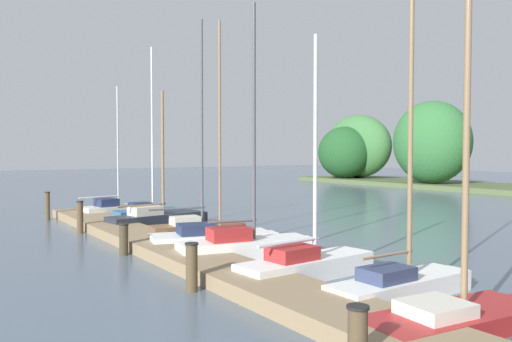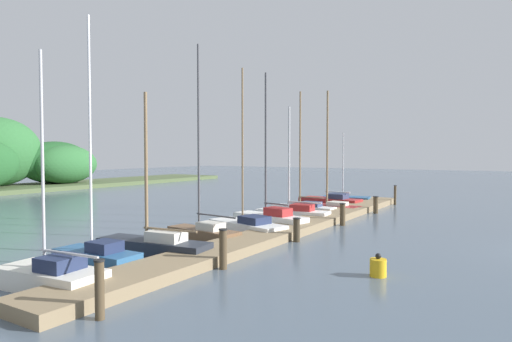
{
  "view_description": "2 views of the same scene",
  "coord_description": "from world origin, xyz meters",
  "px_view_note": "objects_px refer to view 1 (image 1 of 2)",
  "views": [
    {
      "loc": [
        12.33,
        4.85,
        3.14
      ],
      "look_at": [
        -1.49,
        14.08,
        2.5
      ],
      "focal_mm": 35.98,
      "sensor_mm": 36.0,
      "label": 1
    },
    {
      "loc": [
        -18.5,
        2.1,
        3.56
      ],
      "look_at": [
        -2.79,
        11.93,
        2.8
      ],
      "focal_mm": 31.13,
      "sensor_mm": 36.0,
      "label": 2
    }
  ],
  "objects_px": {
    "sailboat_1": "(150,212)",
    "mooring_piling_1": "(80,217)",
    "sailboat_3": "(198,225)",
    "sailboat_4": "(215,238)",
    "mooring_piling_3": "(192,267)",
    "mooring_piling_2": "(124,239)",
    "sailboat_0": "(116,209)",
    "sailboat_2": "(159,218)",
    "mooring_piling_4": "(358,341)",
    "mooring_piling_0": "(48,206)",
    "sailboat_6": "(310,262)",
    "sailboat_5": "(248,244)",
    "sailboat_8": "(457,310)",
    "sailboat_7": "(404,279)"
  },
  "relations": [
    {
      "from": "sailboat_2",
      "to": "mooring_piling_2",
      "type": "relative_size",
      "value": 5.87
    },
    {
      "from": "sailboat_1",
      "to": "sailboat_3",
      "type": "relative_size",
      "value": 0.98
    },
    {
      "from": "sailboat_4",
      "to": "sailboat_6",
      "type": "height_order",
      "value": "sailboat_4"
    },
    {
      "from": "sailboat_4",
      "to": "mooring_piling_4",
      "type": "relative_size",
      "value": 7.27
    },
    {
      "from": "mooring_piling_2",
      "to": "mooring_piling_1",
      "type": "bearing_deg",
      "value": 179.83
    },
    {
      "from": "sailboat_1",
      "to": "sailboat_3",
      "type": "xyz_separation_m",
      "value": [
        5.07,
        -0.17,
        0.02
      ]
    },
    {
      "from": "sailboat_4",
      "to": "mooring_piling_1",
      "type": "distance_m",
      "value": 6.18
    },
    {
      "from": "sailboat_1",
      "to": "mooring_piling_4",
      "type": "height_order",
      "value": "sailboat_1"
    },
    {
      "from": "sailboat_1",
      "to": "mooring_piling_0",
      "type": "height_order",
      "value": "sailboat_1"
    },
    {
      "from": "sailboat_5",
      "to": "sailboat_8",
      "type": "relative_size",
      "value": 1.01
    },
    {
      "from": "sailboat_0",
      "to": "mooring_piling_4",
      "type": "xyz_separation_m",
      "value": [
        18.94,
        -2.89,
        0.14
      ]
    },
    {
      "from": "sailboat_2",
      "to": "mooring_piling_0",
      "type": "height_order",
      "value": "sailboat_2"
    },
    {
      "from": "sailboat_3",
      "to": "mooring_piling_1",
      "type": "xyz_separation_m",
      "value": [
        -3.18,
        -3.41,
        0.21
      ]
    },
    {
      "from": "sailboat_1",
      "to": "sailboat_8",
      "type": "height_order",
      "value": "sailboat_1"
    },
    {
      "from": "mooring_piling_2",
      "to": "sailboat_0",
      "type": "bearing_deg",
      "value": 163.05
    },
    {
      "from": "sailboat_2",
      "to": "sailboat_3",
      "type": "xyz_separation_m",
      "value": [
        3.06,
        0.24,
        0.03
      ]
    },
    {
      "from": "sailboat_2",
      "to": "mooring_piling_4",
      "type": "xyz_separation_m",
      "value": [
        14.8,
        -3.35,
        0.12
      ]
    },
    {
      "from": "sailboat_7",
      "to": "mooring_piling_1",
      "type": "distance_m",
      "value": 13.12
    },
    {
      "from": "sailboat_3",
      "to": "sailboat_0",
      "type": "bearing_deg",
      "value": 102.12
    },
    {
      "from": "sailboat_2",
      "to": "sailboat_6",
      "type": "relative_size",
      "value": 0.94
    },
    {
      "from": "sailboat_7",
      "to": "mooring_piling_1",
      "type": "relative_size",
      "value": 5.76
    },
    {
      "from": "sailboat_4",
      "to": "mooring_piling_2",
      "type": "height_order",
      "value": "sailboat_4"
    },
    {
      "from": "mooring_piling_4",
      "to": "sailboat_7",
      "type": "bearing_deg",
      "value": 121.95
    },
    {
      "from": "sailboat_1",
      "to": "mooring_piling_2",
      "type": "distance_m",
      "value": 7.72
    },
    {
      "from": "sailboat_1",
      "to": "mooring_piling_1",
      "type": "relative_size",
      "value": 6.29
    },
    {
      "from": "sailboat_7",
      "to": "sailboat_4",
      "type": "bearing_deg",
      "value": 94.22
    },
    {
      "from": "mooring_piling_4",
      "to": "mooring_piling_2",
      "type": "bearing_deg",
      "value": 179.09
    },
    {
      "from": "mooring_piling_0",
      "to": "mooring_piling_2",
      "type": "relative_size",
      "value": 1.34
    },
    {
      "from": "sailboat_0",
      "to": "mooring_piling_0",
      "type": "bearing_deg",
      "value": 160.62
    },
    {
      "from": "mooring_piling_1",
      "to": "mooring_piling_2",
      "type": "xyz_separation_m",
      "value": [
        4.94,
        -0.01,
        -0.14
      ]
    },
    {
      "from": "sailboat_6",
      "to": "sailboat_7",
      "type": "xyz_separation_m",
      "value": [
        2.46,
        0.58,
        0.01
      ]
    },
    {
      "from": "sailboat_4",
      "to": "mooring_piling_3",
      "type": "height_order",
      "value": "sailboat_4"
    },
    {
      "from": "sailboat_1",
      "to": "sailboat_2",
      "type": "height_order",
      "value": "sailboat_1"
    },
    {
      "from": "sailboat_1",
      "to": "sailboat_5",
      "type": "bearing_deg",
      "value": -96.57
    },
    {
      "from": "sailboat_6",
      "to": "mooring_piling_4",
      "type": "xyz_separation_m",
      "value": [
        4.74,
        -3.08,
        0.14
      ]
    },
    {
      "from": "sailboat_6",
      "to": "mooring_piling_1",
      "type": "height_order",
      "value": "sailboat_6"
    },
    {
      "from": "sailboat_0",
      "to": "sailboat_4",
      "type": "xyz_separation_m",
      "value": [
        9.51,
        0.1,
        -0.02
      ]
    },
    {
      "from": "sailboat_0",
      "to": "mooring_piling_1",
      "type": "relative_size",
      "value": 5.02
    },
    {
      "from": "sailboat_4",
      "to": "sailboat_7",
      "type": "xyz_separation_m",
      "value": [
        7.15,
        0.67,
        0.04
      ]
    },
    {
      "from": "sailboat_8",
      "to": "mooring_piling_4",
      "type": "bearing_deg",
      "value": -167.45
    },
    {
      "from": "sailboat_1",
      "to": "sailboat_3",
      "type": "bearing_deg",
      "value": -93.76
    },
    {
      "from": "mooring_piling_0",
      "to": "mooring_piling_1",
      "type": "height_order",
      "value": "mooring_piling_0"
    },
    {
      "from": "mooring_piling_3",
      "to": "mooring_piling_2",
      "type": "bearing_deg",
      "value": 178.74
    },
    {
      "from": "sailboat_1",
      "to": "sailboat_8",
      "type": "bearing_deg",
      "value": -95.24
    },
    {
      "from": "sailboat_1",
      "to": "mooring_piling_0",
      "type": "distance_m",
      "value": 4.74
    },
    {
      "from": "sailboat_1",
      "to": "sailboat_2",
      "type": "relative_size",
      "value": 1.38
    },
    {
      "from": "mooring_piling_1",
      "to": "sailboat_8",
      "type": "bearing_deg",
      "value": 10.13
    },
    {
      "from": "mooring_piling_2",
      "to": "mooring_piling_3",
      "type": "relative_size",
      "value": 0.88
    },
    {
      "from": "sailboat_3",
      "to": "sailboat_4",
      "type": "height_order",
      "value": "sailboat_3"
    },
    {
      "from": "sailboat_1",
      "to": "sailboat_0",
      "type": "bearing_deg",
      "value": 110.41
    }
  ]
}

